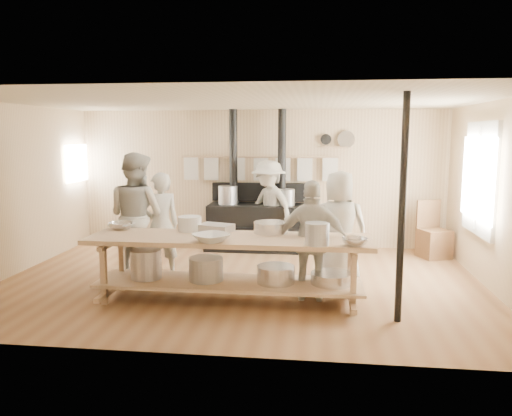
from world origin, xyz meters
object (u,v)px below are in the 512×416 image
at_px(prep_table, 228,262).
at_px(chair, 433,241).
at_px(cook_right, 312,241).
at_px(cook_center, 339,229).
at_px(cook_by_window, 269,207).
at_px(cook_left, 137,216).
at_px(stove, 257,222).
at_px(cook_far_left, 161,225).
at_px(roasting_pan, 216,228).

height_order(prep_table, chair, chair).
bearing_deg(chair, cook_right, -150.89).
distance_m(cook_center, cook_by_window, 2.30).
xyz_separation_m(cook_left, cook_by_window, (1.77, 1.98, -0.10)).
relative_size(stove, cook_far_left, 1.64).
bearing_deg(cook_center, roasting_pan, 16.17).
distance_m(stove, cook_by_window, 0.43).
distance_m(cook_far_left, cook_right, 2.41).
xyz_separation_m(cook_far_left, roasting_pan, (0.98, -0.68, 0.11)).
bearing_deg(chair, cook_left, -179.61).
xyz_separation_m(stove, prep_table, (-0.00, -3.02, -0.00)).
distance_m(cook_right, roasting_pan, 1.30).
relative_size(cook_center, roasting_pan, 3.73).
bearing_deg(chair, cook_center, -154.07).
xyz_separation_m(cook_far_left, cook_by_window, (1.45, 1.84, 0.04)).
bearing_deg(cook_right, roasting_pan, -6.06).
bearing_deg(cook_left, chair, -133.48).
relative_size(cook_left, cook_right, 1.20).
height_order(stove, prep_table, stove).
height_order(prep_table, roasting_pan, roasting_pan).
height_order(cook_center, chair, cook_center).
bearing_deg(cook_center, cook_right, 59.25).
relative_size(cook_center, chair, 1.66).
height_order(stove, cook_right, stove).
relative_size(prep_table, cook_far_left, 2.27).
distance_m(prep_table, chair, 4.19).
xyz_separation_m(stove, chair, (3.15, -0.26, -0.23)).
bearing_deg(prep_table, cook_right, 11.00).
distance_m(cook_left, cook_center, 2.96).
xyz_separation_m(stove, cook_by_window, (0.24, -0.17, 0.32)).
xyz_separation_m(chair, roasting_pan, (-3.38, -2.42, 0.61)).
bearing_deg(cook_left, cook_right, -169.79).
relative_size(cook_center, cook_right, 1.05).
bearing_deg(chair, stove, 153.66).
height_order(prep_table, cook_left, cook_left).
height_order(cook_right, cook_by_window, cook_by_window).
xyz_separation_m(cook_center, chair, (1.72, 1.88, -0.53)).
bearing_deg(cook_by_window, cook_center, -21.42).
distance_m(stove, cook_right, 3.02).
height_order(cook_right, roasting_pan, cook_right).
xyz_separation_m(prep_table, roasting_pan, (-0.23, 0.33, 0.38)).
bearing_deg(cook_left, cook_center, -155.29).
height_order(stove, cook_center, stove).
bearing_deg(cook_by_window, chair, 35.64).
bearing_deg(prep_table, stove, 89.96).
bearing_deg(cook_right, cook_center, -119.26).
xyz_separation_m(stove, cook_center, (1.43, -2.14, 0.30)).
distance_m(cook_center, roasting_pan, 1.75).
xyz_separation_m(cook_left, cook_center, (2.96, 0.01, -0.12)).
relative_size(cook_center, cook_by_window, 0.98).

